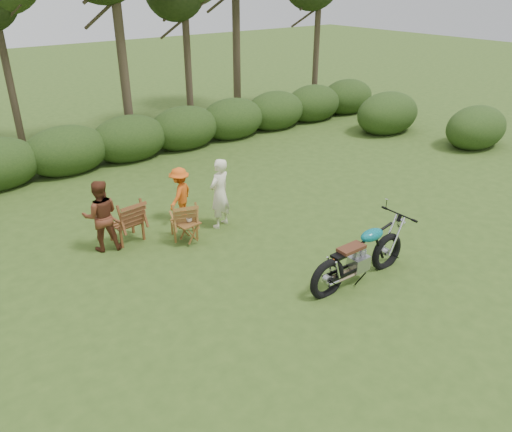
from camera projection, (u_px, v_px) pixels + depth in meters
ground at (328, 279)px, 9.72m from camera, size 80.00×80.00×0.00m
tree_line at (123, 31)px, 15.31m from camera, size 22.52×11.62×8.14m
motorcycle at (357, 279)px, 9.71m from camera, size 2.32×0.89×1.33m
lawn_chair_right at (185, 237)px, 11.30m from camera, size 0.79×0.79×0.90m
lawn_chair_left at (128, 240)px, 11.16m from camera, size 0.75×0.75×1.00m
side_table at (189, 233)px, 10.93m from camera, size 0.53×0.46×0.50m
cup at (189, 220)px, 10.84m from camera, size 0.17×0.17×0.10m
adult_a at (221, 226)px, 11.80m from camera, size 0.70×0.57×1.66m
adult_b at (106, 248)px, 10.81m from camera, size 0.92×0.82×1.57m
child at (182, 219)px, 12.11m from camera, size 0.98×0.88×1.32m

